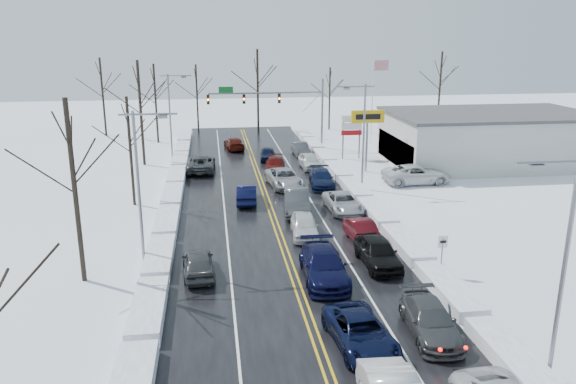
{
  "coord_description": "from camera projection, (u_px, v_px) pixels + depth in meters",
  "views": [
    {
      "loc": [
        -4.27,
        -35.6,
        13.2
      ],
      "look_at": [
        0.82,
        1.3,
        2.5
      ],
      "focal_mm": 35.0,
      "sensor_mm": 36.0,
      "label": 1
    }
  ],
  "objects": [
    {
      "name": "parked_car_0",
      "position": [
        416.0,
        183.0,
        50.54
      ],
      "size": [
        6.21,
        2.99,
        1.71
      ],
      "primitive_type": "imported",
      "rotation": [
        0.0,
        0.0,
        1.6
      ],
      "color": "silver",
      "rests_on": "ground"
    },
    {
      "name": "queued_car_17",
      "position": [
        301.0,
        155.0,
        61.93
      ],
      "size": [
        1.73,
        4.31,
        1.39
      ],
      "primitive_type": "imported",
      "rotation": [
        0.0,
        0.0,
        0.06
      ],
      "color": "#404245",
      "rests_on": "ground"
    },
    {
      "name": "streetlight_ne",
      "position": [
        362.0,
        128.0,
        47.24
      ],
      "size": [
        3.2,
        0.25,
        9.0
      ],
      "color": "slate",
      "rests_on": "ground"
    },
    {
      "name": "queued_car_6",
      "position": [
        284.0,
        187.0,
        49.46
      ],
      "size": [
        3.18,
        5.82,
        1.55
      ],
      "primitive_type": "imported",
      "rotation": [
        0.0,
        0.0,
        0.11
      ],
      "color": "#9B9EA3",
      "rests_on": "ground"
    },
    {
      "name": "streetlight_sw",
      "position": [
        141.0,
        176.0,
        31.73
      ],
      "size": [
        3.2,
        0.25,
        9.0
      ],
      "color": "slate",
      "rests_on": "ground"
    },
    {
      "name": "queued_car_3",
      "position": [
        324.0,
        279.0,
        30.97
      ],
      "size": [
        2.54,
        5.78,
        1.65
      ],
      "primitive_type": "imported",
      "rotation": [
        0.0,
        0.0,
        -0.04
      ],
      "color": "black",
      "rests_on": "ground"
    },
    {
      "name": "tree_left_e",
      "position": [
        155.0,
        88.0,
        67.22
      ],
      "size": [
        3.8,
        3.8,
        9.5
      ],
      "color": "#2D231C",
      "rests_on": "ground"
    },
    {
      "name": "ground",
      "position": [
        279.0,
        233.0,
        38.1
      ],
      "size": [
        160.0,
        160.0,
        0.0
      ],
      "primitive_type": "plane",
      "color": "white",
      "rests_on": "ground"
    },
    {
      "name": "queued_car_11",
      "position": [
        429.0,
        334.0,
        25.37
      ],
      "size": [
        2.36,
        5.03,
        1.42
      ],
      "primitive_type": "imported",
      "rotation": [
        0.0,
        0.0,
        -0.08
      ],
      "color": "#3B3E40",
      "rests_on": "ground"
    },
    {
      "name": "queued_car_4",
      "position": [
        304.0,
        236.0,
        37.56
      ],
      "size": [
        2.1,
        4.44,
        1.47
      ],
      "primitive_type": "imported",
      "rotation": [
        0.0,
        0.0,
        -0.09
      ],
      "color": "silver",
      "rests_on": "ground"
    },
    {
      "name": "queued_car_12",
      "position": [
        377.0,
        265.0,
        32.87
      ],
      "size": [
        2.02,
        4.84,
        1.64
      ],
      "primitive_type": "imported",
      "rotation": [
        0.0,
        0.0,
        0.02
      ],
      "color": "black",
      "rests_on": "ground"
    },
    {
      "name": "tree_far_e",
      "position": [
        441.0,
        75.0,
        78.79
      ],
      "size": [
        4.2,
        4.2,
        10.5
      ],
      "color": "#2D231C",
      "rests_on": "ground"
    },
    {
      "name": "queued_car_5",
      "position": [
        297.0,
        212.0,
        42.46
      ],
      "size": [
        2.34,
        5.36,
        1.71
      ],
      "primitive_type": "imported",
      "rotation": [
        0.0,
        0.0,
        -0.1
      ],
      "color": "#3C3E41",
      "rests_on": "ground"
    },
    {
      "name": "snow_bank_right",
      "position": [
        378.0,
        219.0,
        41.0
      ],
      "size": [
        1.56,
        72.0,
        0.68
      ],
      "primitive_type": "cube",
      "color": "white",
      "rests_on": "ground"
    },
    {
      "name": "tree_far_a",
      "position": [
        102.0,
        82.0,
        71.89
      ],
      "size": [
        4.0,
        4.0,
        10.0
      ],
      "color": "#2D231C",
      "rests_on": "ground"
    },
    {
      "name": "oncoming_car_3",
      "position": [
        199.0,
        275.0,
        31.56
      ],
      "size": [
        2.0,
        4.38,
        1.46
      ],
      "primitive_type": "imported",
      "rotation": [
        0.0,
        0.0,
        3.21
      ],
      "color": "#3E4043",
      "rests_on": "ground"
    },
    {
      "name": "parked_car_1",
      "position": [
        423.0,
        166.0,
        56.9
      ],
      "size": [
        2.2,
        4.78,
        1.35
      ],
      "primitive_type": "imported",
      "rotation": [
        0.0,
        0.0,
        -0.06
      ],
      "color": "#434649",
      "rests_on": "ground"
    },
    {
      "name": "speed_limit_sign",
      "position": [
        442.0,
        248.0,
        31.11
      ],
      "size": [
        0.55,
        0.09,
        2.35
      ],
      "color": "slate",
      "rests_on": "ground"
    },
    {
      "name": "tree_far_c",
      "position": [
        258.0,
        75.0,
        73.37
      ],
      "size": [
        4.4,
        4.4,
        11.0
      ],
      "color": "#2D231C",
      "rests_on": "ground"
    },
    {
      "name": "streetlight_se",
      "position": [
        561.0,
        254.0,
        20.58
      ],
      "size": [
        3.2,
        0.25,
        9.0
      ],
      "color": "slate",
      "rests_on": "ground"
    },
    {
      "name": "traffic_signal_mast",
      "position": [
        279.0,
        102.0,
        63.69
      ],
      "size": [
        13.28,
        0.39,
        8.0
      ],
      "color": "slate",
      "rests_on": "ground"
    },
    {
      "name": "parked_car_2",
      "position": [
        394.0,
        159.0,
        60.36
      ],
      "size": [
        1.96,
        4.74,
        1.61
      ],
      "primitive_type": "imported",
      "rotation": [
        0.0,
        0.0,
        3.16
      ],
      "color": "black",
      "rests_on": "ground"
    },
    {
      "name": "oncoming_car_2",
      "position": [
        234.0,
        149.0,
        65.09
      ],
      "size": [
        2.43,
        4.99,
        1.4
      ],
      "primitive_type": "imported",
      "rotation": [
        0.0,
        0.0,
        3.24
      ],
      "color": "#471009",
      "rests_on": "ground"
    },
    {
      "name": "queued_car_2",
      "position": [
        360.0,
        346.0,
        24.39
      ],
      "size": [
        2.78,
        5.19,
        1.39
      ],
      "primitive_type": "imported",
      "rotation": [
        0.0,
        0.0,
        0.1
      ],
      "color": "black",
      "rests_on": "ground"
    },
    {
      "name": "queued_car_7",
      "position": [
        275.0,
        171.0,
        54.84
      ],
      "size": [
        2.48,
        4.85,
        1.35
      ],
      "primitive_type": "imported",
      "rotation": [
        0.0,
        0.0,
        -0.13
      ],
      "color": "#4F0D0A",
      "rests_on": "ground"
    },
    {
      "name": "used_vehicles_sign",
      "position": [
        352.0,
        128.0,
        59.51
      ],
      "size": [
        2.2,
        0.22,
        4.65
      ],
      "color": "slate",
      "rests_on": "ground"
    },
    {
      "name": "tree_left_c",
      "position": [
        129.0,
        130.0,
        42.7
      ],
      "size": [
        3.4,
        3.4,
        8.5
      ],
      "color": "#2D231C",
      "rests_on": "ground"
    },
    {
      "name": "queued_car_15",
      "position": [
        322.0,
        187.0,
        49.49
      ],
      "size": [
        2.48,
        5.16,
        1.45
      ],
      "primitive_type": "imported",
      "rotation": [
        0.0,
        0.0,
        -0.09
      ],
      "color": "black",
      "rests_on": "ground"
    },
    {
      "name": "snow_bank_left",
      "position": [
        167.0,
        228.0,
        39.0
      ],
      "size": [
        1.56,
        72.0,
        0.68
      ],
      "primitive_type": "cube",
      "color": "white",
      "rests_on": "ground"
    },
    {
      "name": "queued_car_8",
      "position": [
        268.0,
        160.0,
        59.66
      ],
      "size": [
        1.94,
        4.03,
        1.33
      ],
      "primitive_type": "imported",
      "rotation": [
        0.0,
        0.0,
        -0.1
      ],
      "color": "black",
      "rests_on": "ground"
    },
    {
      "name": "tree_far_d",
      "position": [
        330.0,
        86.0,
        76.6
      ],
      "size": [
        3.4,
        3.4,
        8.5
      ],
      "color": "#2D231C",
      "rests_on": "ground"
    },
    {
      "name": "queued_car_16",
      "position": [
        310.0,
        168.0,
        56.03
      ],
      "size": [
        1.93,
        4.47,
        1.5
      ],
      "primitive_type": "imported",
      "rotation": [
        0.0,
        0.0,
        0.03
      ],
      "color": "silver",
      "rests_on": "ground"
    },
    {
      "name": "queued_car_14",
      "position": [
        342.0,
        211.0,
        42.73
      ],
      "size": [
        2.52,
        5.07,
        1.38
      ],
      "primitive_type": "imported",
      "rotation": [
        0.0,
        0.0,
        0.05
      ],
      "color": "#AAACB2",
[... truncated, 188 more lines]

